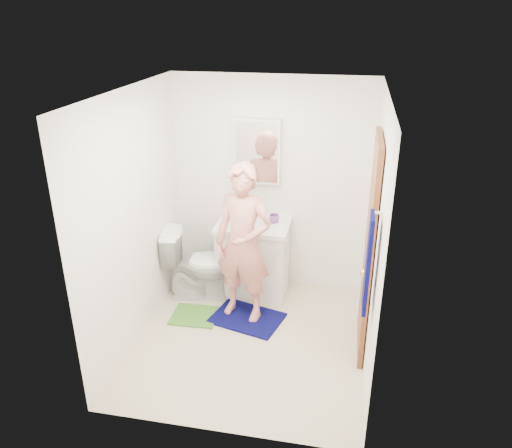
{
  "coord_description": "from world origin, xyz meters",
  "views": [
    {
      "loc": [
        0.84,
        -3.99,
        3.03
      ],
      "look_at": [
        0.01,
        0.25,
        1.14
      ],
      "focal_mm": 35.0,
      "sensor_mm": 36.0,
      "label": 1
    }
  ],
  "objects_px": {
    "toilet": "(200,264)",
    "man": "(243,244)",
    "vanity_cabinet": "(254,259)",
    "soap_dispenser": "(236,215)",
    "toothbrush_cup": "(274,219)",
    "towel": "(368,264)",
    "medicine_cabinet": "(258,151)"
  },
  "relations": [
    {
      "from": "vanity_cabinet",
      "to": "towel",
      "type": "bearing_deg",
      "value": -51.53
    },
    {
      "from": "toilet",
      "to": "soap_dispenser",
      "type": "xyz_separation_m",
      "value": [
        0.37,
        0.18,
        0.55
      ]
    },
    {
      "from": "vanity_cabinet",
      "to": "toilet",
      "type": "bearing_deg",
      "value": -158.76
    },
    {
      "from": "toothbrush_cup",
      "to": "man",
      "type": "bearing_deg",
      "value": -109.96
    },
    {
      "from": "man",
      "to": "toothbrush_cup",
      "type": "bearing_deg",
      "value": 83.85
    },
    {
      "from": "towel",
      "to": "toothbrush_cup",
      "type": "bearing_deg",
      "value": 121.88
    },
    {
      "from": "vanity_cabinet",
      "to": "medicine_cabinet",
      "type": "xyz_separation_m",
      "value": [
        0.0,
        0.22,
        1.2
      ]
    },
    {
      "from": "toothbrush_cup",
      "to": "toilet",
      "type": "bearing_deg",
      "value": -160.21
    },
    {
      "from": "vanity_cabinet",
      "to": "toothbrush_cup",
      "type": "relative_size",
      "value": 7.12
    },
    {
      "from": "toothbrush_cup",
      "to": "towel",
      "type": "bearing_deg",
      "value": -58.12
    },
    {
      "from": "vanity_cabinet",
      "to": "towel",
      "type": "relative_size",
      "value": 1.0
    },
    {
      "from": "medicine_cabinet",
      "to": "toilet",
      "type": "height_order",
      "value": "medicine_cabinet"
    },
    {
      "from": "vanity_cabinet",
      "to": "medicine_cabinet",
      "type": "relative_size",
      "value": 1.14
    },
    {
      "from": "vanity_cabinet",
      "to": "man",
      "type": "xyz_separation_m",
      "value": [
        0.0,
        -0.53,
        0.45
      ]
    },
    {
      "from": "towel",
      "to": "man",
      "type": "distance_m",
      "value": 1.57
    },
    {
      "from": "towel",
      "to": "toothbrush_cup",
      "type": "height_order",
      "value": "towel"
    },
    {
      "from": "soap_dispenser",
      "to": "toothbrush_cup",
      "type": "distance_m",
      "value": 0.42
    },
    {
      "from": "toilet",
      "to": "man",
      "type": "distance_m",
      "value": 0.79
    },
    {
      "from": "vanity_cabinet",
      "to": "towel",
      "type": "distance_m",
      "value": 2.08
    },
    {
      "from": "medicine_cabinet",
      "to": "toilet",
      "type": "relative_size",
      "value": 0.87
    },
    {
      "from": "vanity_cabinet",
      "to": "toilet",
      "type": "height_order",
      "value": "toilet"
    },
    {
      "from": "toilet",
      "to": "man",
      "type": "xyz_separation_m",
      "value": [
        0.56,
        -0.31,
        0.45
      ]
    },
    {
      "from": "toilet",
      "to": "medicine_cabinet",
      "type": "bearing_deg",
      "value": -60.3
    },
    {
      "from": "toothbrush_cup",
      "to": "man",
      "type": "distance_m",
      "value": 0.63
    },
    {
      "from": "vanity_cabinet",
      "to": "toilet",
      "type": "xyz_separation_m",
      "value": [
        -0.56,
        -0.22,
        0.0
      ]
    },
    {
      "from": "towel",
      "to": "toilet",
      "type": "xyz_separation_m",
      "value": [
        -1.74,
        1.27,
        -0.85
      ]
    },
    {
      "from": "toothbrush_cup",
      "to": "man",
      "type": "xyz_separation_m",
      "value": [
        -0.22,
        -0.59,
        -0.04
      ]
    },
    {
      "from": "soap_dispenser",
      "to": "toothbrush_cup",
      "type": "xyz_separation_m",
      "value": [
        0.41,
        0.1,
        -0.05
      ]
    },
    {
      "from": "medicine_cabinet",
      "to": "towel",
      "type": "relative_size",
      "value": 0.87
    },
    {
      "from": "medicine_cabinet",
      "to": "toothbrush_cup",
      "type": "height_order",
      "value": "medicine_cabinet"
    },
    {
      "from": "toilet",
      "to": "soap_dispenser",
      "type": "distance_m",
      "value": 0.69
    },
    {
      "from": "vanity_cabinet",
      "to": "toothbrush_cup",
      "type": "distance_m",
      "value": 0.54
    }
  ]
}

